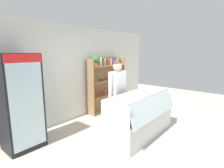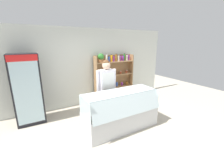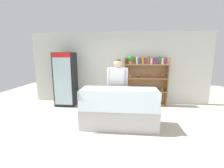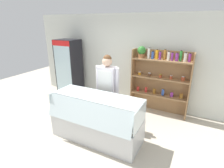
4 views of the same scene
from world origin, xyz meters
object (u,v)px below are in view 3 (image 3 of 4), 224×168
at_px(shop_clerk, 117,83).
at_px(drinks_fridge, 66,79).
at_px(deli_display_case, 119,115).
at_px(shelving_unit, 145,77).

bearing_deg(shop_clerk, drinks_fridge, 154.46).
xyz_separation_m(drinks_fridge, shop_clerk, (1.96, -0.94, 0.08)).
distance_m(drinks_fridge, shop_clerk, 2.17).
bearing_deg(deli_display_case, drinks_fridge, 142.38).
distance_m(drinks_fridge, shelving_unit, 2.91).
xyz_separation_m(drinks_fridge, shelving_unit, (2.90, 0.29, 0.08)).
height_order(shelving_unit, deli_display_case, shelving_unit).
height_order(shelving_unit, shop_clerk, shelving_unit).
bearing_deg(shop_clerk, shelving_unit, 52.71).
distance_m(shelving_unit, deli_display_case, 2.18).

